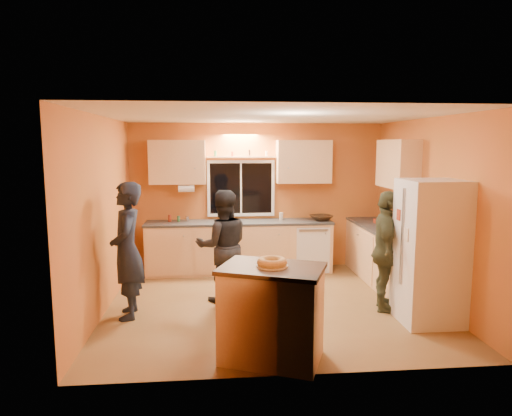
{
  "coord_description": "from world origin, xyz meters",
  "views": [
    {
      "loc": [
        -0.78,
        -6.11,
        2.22
      ],
      "look_at": [
        -0.18,
        0.4,
        1.31
      ],
      "focal_mm": 32.0,
      "sensor_mm": 36.0,
      "label": 1
    }
  ],
  "objects": [
    {
      "name": "island",
      "position": [
        -0.2,
        -1.64,
        0.51
      ],
      "size": [
        1.22,
        1.04,
        1.0
      ],
      "rotation": [
        0.0,
        0.0,
        -0.39
      ],
      "color": "tan",
      "rests_on": "ground"
    },
    {
      "name": "back_counter",
      "position": [
        0.01,
        1.7,
        0.45
      ],
      "size": [
        4.23,
        0.62,
        0.9
      ],
      "color": "tan",
      "rests_on": "ground"
    },
    {
      "name": "potted_plant",
      "position": [
        1.93,
        0.37,
        1.07
      ],
      "size": [
        0.38,
        0.36,
        0.33
      ],
      "primitive_type": "imported",
      "rotation": [
        0.0,
        0.0,
        -0.43
      ],
      "color": "gray",
      "rests_on": "right_counter"
    },
    {
      "name": "person_center",
      "position": [
        -0.67,
        0.23,
        0.8
      ],
      "size": [
        0.84,
        0.69,
        1.6
      ],
      "primitive_type": "imported",
      "rotation": [
        0.0,
        0.0,
        3.26
      ],
      "color": "black",
      "rests_on": "ground"
    },
    {
      "name": "red_box",
      "position": [
        2.01,
        1.3,
        0.94
      ],
      "size": [
        0.16,
        0.12,
        0.07
      ],
      "primitive_type": "cube",
      "rotation": [
        0.0,
        0.0,
        -0.0
      ],
      "color": "maroon",
      "rests_on": "right_counter"
    },
    {
      "name": "bundt_pastry",
      "position": [
        -0.2,
        -1.64,
        1.04
      ],
      "size": [
        0.31,
        0.31,
        0.09
      ],
      "primitive_type": "torus",
      "color": "tan",
      "rests_on": "island"
    },
    {
      "name": "ground",
      "position": [
        0.0,
        0.0,
        0.0
      ],
      "size": [
        4.5,
        4.5,
        0.0
      ],
      "primitive_type": "plane",
      "color": "brown",
      "rests_on": "ground"
    },
    {
      "name": "person_right",
      "position": [
        1.5,
        -0.35,
        0.81
      ],
      "size": [
        0.65,
        1.02,
        1.62
      ],
      "primitive_type": "imported",
      "rotation": [
        0.0,
        0.0,
        1.28
      ],
      "color": "#373D27",
      "rests_on": "ground"
    },
    {
      "name": "mixing_bowl",
      "position": [
        1.1,
        1.68,
        0.95
      ],
      "size": [
        0.47,
        0.47,
        0.09
      ],
      "primitive_type": "imported",
      "rotation": [
        0.0,
        0.0,
        0.33
      ],
      "color": "black",
      "rests_on": "back_counter"
    },
    {
      "name": "person_left",
      "position": [
        -1.9,
        -0.28,
        0.88
      ],
      "size": [
        0.5,
        0.69,
        1.76
      ],
      "primitive_type": "imported",
      "rotation": [
        0.0,
        0.0,
        -1.45
      ],
      "color": "black",
      "rests_on": "ground"
    },
    {
      "name": "room_shell",
      "position": [
        0.12,
        0.41,
        1.62
      ],
      "size": [
        4.54,
        4.04,
        2.61
      ],
      "color": "#C36432",
      "rests_on": "ground"
    },
    {
      "name": "refrigerator",
      "position": [
        1.89,
        -0.8,
        0.9
      ],
      "size": [
        0.72,
        0.7,
        1.8
      ],
      "primitive_type": "cube",
      "color": "silver",
      "rests_on": "ground"
    },
    {
      "name": "utensil_crock",
      "position": [
        -0.52,
        1.72,
        0.99
      ],
      "size": [
        0.14,
        0.14,
        0.17
      ],
      "primitive_type": "cylinder",
      "color": "beige",
      "rests_on": "back_counter"
    },
    {
      "name": "right_counter",
      "position": [
        1.95,
        0.5,
        0.45
      ],
      "size": [
        0.62,
        1.84,
        0.9
      ],
      "color": "tan",
      "rests_on": "ground"
    }
  ]
}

